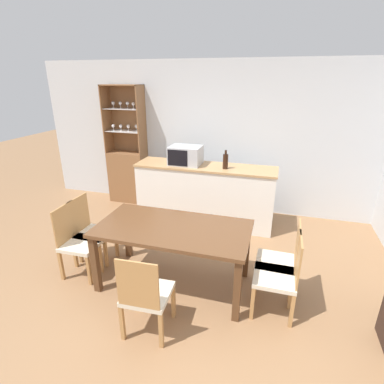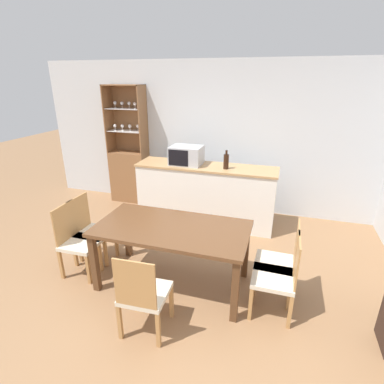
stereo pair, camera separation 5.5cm
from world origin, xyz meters
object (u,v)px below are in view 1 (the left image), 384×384
Objects in this scene: dining_table at (173,234)px; dining_chair_head_near at (146,295)px; dining_chair_side_right_far at (280,261)px; dining_chair_side_left_far at (91,232)px; microwave at (186,155)px; wine_bottle at (225,161)px; dining_chair_side_right_near at (280,276)px; dining_chair_side_left_near at (78,242)px; display_cabinet at (128,168)px.

dining_table is 1.92× the size of dining_chair_head_near.
dining_chair_side_right_far is 1.00× the size of dining_chair_side_left_far.
dining_chair_side_right_far is 1.78× the size of microwave.
dining_chair_side_right_far is 1.46m from dining_chair_head_near.
wine_bottle is (0.27, 2.34, 0.66)m from dining_chair_head_near.
dining_chair_side_right_far is 2.33m from dining_chair_side_left_far.
dining_chair_side_left_far and dining_chair_side_right_near have the same top height.
wine_bottle is (-0.89, 1.45, 0.66)m from dining_chair_side_right_far.
dining_chair_side_left_near is 1.00× the size of dining_chair_side_left_far.
dining_table is 1.92× the size of dining_chair_side_left_near.
display_cabinet reaches higher than dining_chair_side_right_near.
dining_table is at bearing 83.40° from dining_chair_side_right_near.
dining_chair_side_left_far is 1.78× the size of microwave.
display_cabinet is at bearing 55.88° from dining_chair_side_right_far.
dining_chair_side_right_far is 0.26m from dining_chair_side_right_near.
dining_table is 1.92× the size of dining_chair_side_right_far.
dining_chair_head_near reaches higher than dining_table.
display_cabinet is 1.28× the size of dining_table.
dining_chair_side_right_far is 2.27m from microwave.
dining_table is at bearing 94.94° from dining_chair_side_left_near.
dining_chair_head_near is at bearing -59.99° from display_cabinet.
dining_chair_side_left_near is at bearing 1.16° from dining_chair_side_left_far.
dining_chair_head_near is 1.78× the size of microwave.
wine_bottle reaches higher than dining_chair_side_right_far.
dining_table is 1.92× the size of dining_chair_side_left_far.
dining_chair_side_left_far reaches higher than dining_table.
microwave is (1.31, -0.51, 0.47)m from display_cabinet.
dining_chair_side_left_far is 3.06× the size of wine_bottle.
dining_chair_head_near is 1.32m from dining_chair_side_right_near.
microwave reaches higher than dining_chair_side_right_far.
dining_chair_side_right_near is (2.85, -2.29, -0.22)m from display_cabinet.
dining_chair_side_right_near is at bearing -178.59° from dining_chair_side_right_far.
dining_chair_side_right_far is 2.34m from dining_chair_side_left_near.
dining_chair_side_right_far and dining_chair_side_left_far have the same top height.
microwave is (-0.38, 2.41, 0.68)m from dining_chair_head_near.
dining_chair_head_near is at bearing 53.92° from dining_chair_side_left_far.
dining_chair_side_right_far is at bearing -35.53° from display_cabinet.
dining_chair_side_right_far is at bearing 34.50° from dining_chair_head_near.
dining_chair_side_left_near is 2.33m from dining_chair_side_right_near.
wine_bottle is at bearing -6.46° from microwave.
microwave is (0.79, 1.79, 0.68)m from dining_chair_side_left_near.
microwave reaches higher than dining_chair_head_near.
microwave reaches higher than dining_chair_side_left_far.
dining_chair_side_right_far is at bearing -0.25° from dining_chair_side_right_near.
dining_chair_head_near is 2.45m from wine_bottle.
display_cabinet is at bearing -164.51° from dining_chair_side_left_far.
display_cabinet reaches higher than dining_chair_head_near.
display_cabinet is 2.45× the size of dining_chair_side_left_near.
dining_chair_side_right_far and dining_chair_side_left_near have the same top height.
microwave is at bearing 40.52° from dining_chair_side_right_near.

